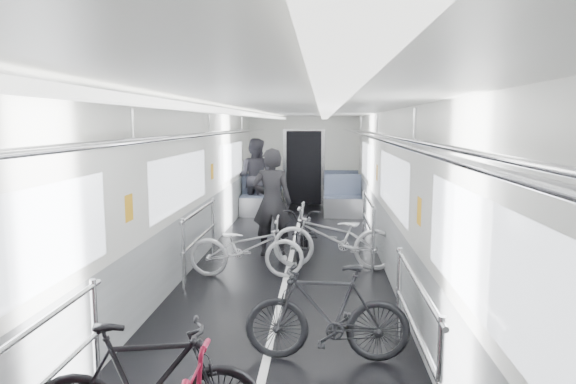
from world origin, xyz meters
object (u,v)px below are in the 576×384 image
object	(u,v)px
person_standing	(272,202)
person_seated	(255,176)
bike_aisle	(305,232)
bike_left_far	(246,247)
bike_right_near	(327,313)
bike_right_mid	(334,237)

from	to	relation	value
person_standing	person_seated	distance (m)	4.01
bike_aisle	bike_left_far	bearing A→B (deg)	-120.76
bike_right_near	person_standing	distance (m)	3.94
bike_right_near	bike_right_mid	size ratio (longest dim) A/B	0.82
bike_right_mid	person_seated	world-z (taller)	person_seated
person_standing	bike_right_mid	bearing A→B (deg)	144.33
bike_aisle	bike_right_near	bearing A→B (deg)	-80.26
bike_left_far	person_standing	world-z (taller)	person_standing
bike_right_mid	bike_aisle	distance (m)	0.80
bike_right_near	bike_aisle	world-z (taller)	bike_right_near
bike_left_far	bike_aisle	xyz separation A→B (m)	(0.81, 1.14, -0.00)
bike_right_mid	person_standing	distance (m)	1.33
bike_right_mid	person_seated	bearing A→B (deg)	-154.00
bike_left_far	person_seated	bearing A→B (deg)	4.89
person_standing	bike_aisle	bearing A→B (deg)	170.62
person_seated	bike_left_far	bearing A→B (deg)	109.63
bike_right_near	bike_aisle	size ratio (longest dim) A/B	0.93
bike_left_far	bike_right_mid	world-z (taller)	bike_right_mid
bike_left_far	bike_right_near	bearing A→B (deg)	-157.28
person_seated	bike_right_mid	bearing A→B (deg)	124.77
bike_right_near	bike_aisle	xyz separation A→B (m)	(-0.34, 3.72, -0.03)
bike_right_near	person_standing	world-z (taller)	person_standing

